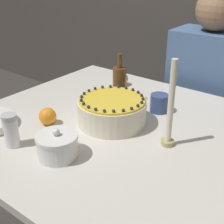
{
  "coord_description": "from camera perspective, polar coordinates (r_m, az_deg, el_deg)",
  "views": [
    {
      "loc": [
        0.6,
        -0.87,
        1.31
      ],
      "look_at": [
        -0.08,
        0.01,
        0.77
      ],
      "focal_mm": 50.0,
      "sensor_mm": 36.0,
      "label": 1
    }
  ],
  "objects": [
    {
      "name": "person_man_blue_shirt",
      "position": [
        1.87,
        16.26,
        0.1
      ],
      "size": [
        0.4,
        0.34,
        1.19
      ],
      "rotation": [
        0.0,
        0.0,
        3.14
      ],
      "color": "#2D2D38",
      "rests_on": "ground_plane"
    },
    {
      "name": "orange_fruit_0",
      "position": [
        1.62,
        1.75,
        6.07
      ],
      "size": [
        0.07,
        0.07,
        0.07
      ],
      "color": "orange",
      "rests_on": "dining_table"
    },
    {
      "name": "sugar_bowl",
      "position": [
        1.04,
        -9.97,
        -6.07
      ],
      "size": [
        0.14,
        0.14,
        0.1
      ],
      "color": "white",
      "rests_on": "dining_table"
    },
    {
      "name": "bottle",
      "position": [
        1.4,
        1.36,
        5.13
      ],
      "size": [
        0.06,
        0.06,
        0.23
      ],
      "color": "brown",
      "rests_on": "dining_table"
    },
    {
      "name": "orange_fruit_1",
      "position": [
        1.25,
        -11.69,
        -0.78
      ],
      "size": [
        0.07,
        0.07,
        0.07
      ],
      "color": "orange",
      "rests_on": "dining_table"
    },
    {
      "name": "cup",
      "position": [
        1.34,
        8.63,
        1.62
      ],
      "size": [
        0.08,
        0.08,
        0.08
      ],
      "color": "#384C7F",
      "rests_on": "dining_table"
    },
    {
      "name": "candle",
      "position": [
        1.06,
        10.59,
        0.03
      ],
      "size": [
        0.05,
        0.05,
        0.31
      ],
      "color": "tan",
      "rests_on": "dining_table"
    },
    {
      "name": "cake",
      "position": [
        1.22,
        0.0,
        0.17
      ],
      "size": [
        0.27,
        0.27,
        0.12
      ],
      "color": "#EFE5CC",
      "rests_on": "dining_table"
    },
    {
      "name": "dining_table",
      "position": [
        1.26,
        2.63,
        -7.32
      ],
      "size": [
        1.27,
        1.06,
        0.72
      ],
      "color": "beige",
      "rests_on": "ground_plane"
    },
    {
      "name": "sugar_shaker",
      "position": [
        1.13,
        -17.99,
        -3.2
      ],
      "size": [
        0.05,
        0.05,
        0.12
      ],
      "color": "white",
      "rests_on": "dining_table"
    }
  ]
}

